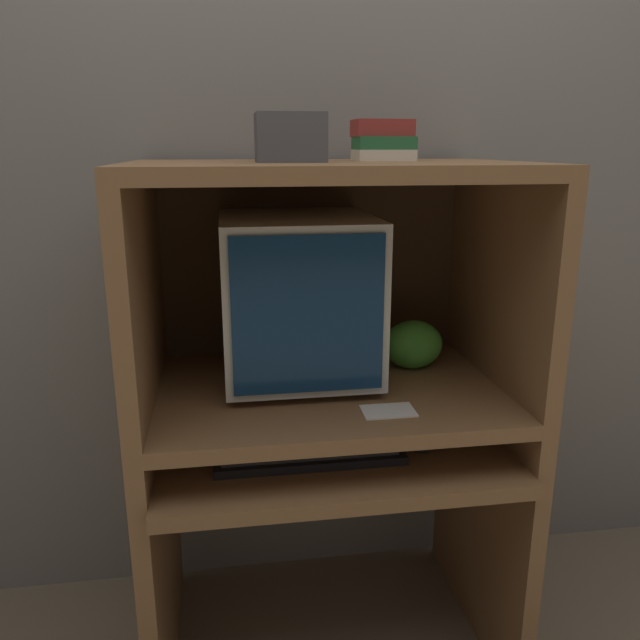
# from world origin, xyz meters

# --- Properties ---
(wall_back) EXTENTS (6.00, 0.06, 2.60)m
(wall_back) POSITION_xyz_m (0.00, 0.69, 1.30)
(wall_back) COLOR gray
(wall_back) RESTS_ON ground_plane
(desk_base) EXTENTS (0.92, 0.65, 0.64)m
(desk_base) POSITION_xyz_m (0.00, 0.27, 0.40)
(desk_base) COLOR brown
(desk_base) RESTS_ON ground_plane
(desk_monitor_shelf) EXTENTS (0.92, 0.63, 0.13)m
(desk_monitor_shelf) POSITION_xyz_m (0.00, 0.31, 0.74)
(desk_monitor_shelf) COLOR brown
(desk_monitor_shelf) RESTS_ON desk_base
(hutch_upper) EXTENTS (0.92, 0.63, 0.55)m
(hutch_upper) POSITION_xyz_m (0.00, 0.34, 1.13)
(hutch_upper) COLOR brown
(hutch_upper) RESTS_ON desk_monitor_shelf
(crt_monitor) EXTENTS (0.38, 0.42, 0.42)m
(crt_monitor) POSITION_xyz_m (-0.07, 0.39, 0.98)
(crt_monitor) COLOR beige
(crt_monitor) RESTS_ON desk_monitor_shelf
(keyboard) EXTENTS (0.45, 0.15, 0.03)m
(keyboard) POSITION_xyz_m (-0.07, 0.18, 0.65)
(keyboard) COLOR black
(keyboard) RESTS_ON desk_base
(mouse) EXTENTS (0.06, 0.04, 0.03)m
(mouse) POSITION_xyz_m (0.21, 0.17, 0.65)
(mouse) COLOR #28282B
(mouse) RESTS_ON desk_base
(snack_bag) EXTENTS (0.16, 0.12, 0.13)m
(snack_bag) POSITION_xyz_m (0.25, 0.40, 0.83)
(snack_bag) COLOR green
(snack_bag) RESTS_ON desk_monitor_shelf
(book_stack) EXTENTS (0.14, 0.12, 0.10)m
(book_stack) POSITION_xyz_m (0.15, 0.40, 1.36)
(book_stack) COLOR beige
(book_stack) RESTS_ON hutch_upper
(paper_card) EXTENTS (0.12, 0.08, 0.00)m
(paper_card) POSITION_xyz_m (0.11, 0.12, 0.77)
(paper_card) COLOR white
(paper_card) RESTS_ON desk_monitor_shelf
(storage_box) EXTENTS (0.15, 0.13, 0.11)m
(storage_box) POSITION_xyz_m (-0.09, 0.28, 1.37)
(storage_box) COLOR #4C4C51
(storage_box) RESTS_ON hutch_upper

